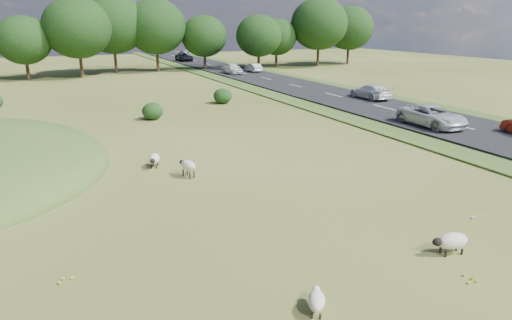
{
  "coord_description": "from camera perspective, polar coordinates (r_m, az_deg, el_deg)",
  "views": [
    {
      "loc": [
        -6.89,
        -15.31,
        7.44
      ],
      "look_at": [
        2.0,
        4.0,
        1.0
      ],
      "focal_mm": 32.0,
      "sensor_mm": 36.0,
      "label": 1
    }
  ],
  "objects": [
    {
      "name": "car_1",
      "position": [
        104.92,
        -8.97,
        13.08
      ],
      "size": [
        1.86,
        4.58,
        1.33
      ],
      "primitive_type": "imported",
      "rotation": [
        0.0,
        0.0,
        3.14
      ],
      "color": "#9B9DA3",
      "rests_on": "road"
    },
    {
      "name": "shrubs",
      "position": [
        42.0,
        -15.48,
        7.0
      ],
      "size": [
        21.33,
        12.03,
        1.44
      ],
      "color": "black",
      "rests_on": "ground"
    },
    {
      "name": "car_2",
      "position": [
        67.61,
        -2.96,
        11.38
      ],
      "size": [
        1.82,
        4.52,
        1.54
      ],
      "primitive_type": "imported",
      "color": "white",
      "rests_on": "road"
    },
    {
      "name": "sheep_0",
      "position": [
        22.94,
        -8.53,
        -0.66
      ],
      "size": [
        0.81,
        1.26,
        0.88
      ],
      "rotation": [
        0.0,
        0.0,
        1.88
      ],
      "color": "beige",
      "rests_on": "ground"
    },
    {
      "name": "treeline",
      "position": [
        71.0,
        -20.74,
        15.1
      ],
      "size": [
        96.28,
        14.66,
        11.7
      ],
      "color": "black",
      "rests_on": "ground"
    },
    {
      "name": "sheep_3",
      "position": [
        24.87,
        -12.6,
        0.14
      ],
      "size": [
        0.88,
        1.32,
        0.73
      ],
      "rotation": [
        0.0,
        0.0,
        4.36
      ],
      "color": "beige",
      "rests_on": "ground"
    },
    {
      "name": "sheep_1",
      "position": [
        12.74,
        7.56,
        -16.96
      ],
      "size": [
        0.83,
        1.05,
        0.6
      ],
      "rotation": [
        0.0,
        0.0,
        1.02
      ],
      "color": "beige",
      "rests_on": "ground"
    },
    {
      "name": "car_0",
      "position": [
        91.21,
        -8.96,
        12.59
      ],
      "size": [
        2.45,
        5.31,
        1.48
      ],
      "primitive_type": "imported",
      "color": "black",
      "rests_on": "road"
    },
    {
      "name": "car_4",
      "position": [
        70.02,
        -0.32,
        11.46
      ],
      "size": [
        1.32,
        3.77,
        1.24
      ],
      "primitive_type": "imported",
      "rotation": [
        0.0,
        0.0,
        3.14
      ],
      "color": "silver",
      "rests_on": "road"
    },
    {
      "name": "car_7",
      "position": [
        35.25,
        21.15,
        5.17
      ],
      "size": [
        2.46,
        5.34,
        1.48
      ],
      "primitive_type": "imported",
      "color": "silver",
      "rests_on": "road"
    },
    {
      "name": "ground",
      "position": [
        36.74,
        -13.43,
        4.7
      ],
      "size": [
        160.0,
        160.0,
        0.0
      ],
      "primitive_type": "plane",
      "color": "#45561B",
      "rests_on": "ground"
    },
    {
      "name": "sheep_2",
      "position": [
        16.68,
        23.25,
        -9.29
      ],
      "size": [
        1.36,
        0.74,
        0.76
      ],
      "rotation": [
        0.0,
        0.0,
        2.98
      ],
      "color": "beige",
      "rests_on": "ground"
    },
    {
      "name": "car_3",
      "position": [
        46.41,
        14.09,
        8.31
      ],
      "size": [
        1.97,
        4.84,
        1.4
      ],
      "primitive_type": "imported",
      "rotation": [
        0.0,
        0.0,
        3.14
      ],
      "color": "white",
      "rests_on": "road"
    },
    {
      "name": "road",
      "position": [
        53.2,
        5.99,
        8.85
      ],
      "size": [
        8.0,
        150.0,
        0.25
      ],
      "primitive_type": "cube",
      "color": "black",
      "rests_on": "ground"
    }
  ]
}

